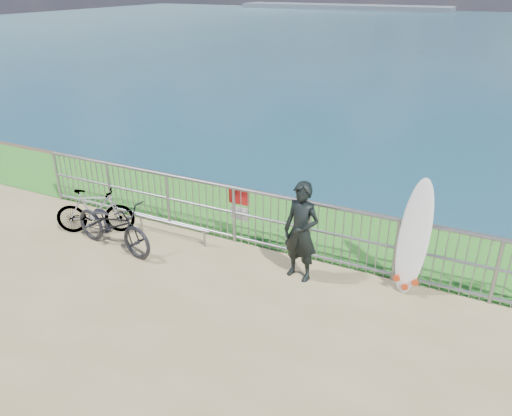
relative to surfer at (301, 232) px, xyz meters
The scene contains 8 objects.
grass_strip 2.19m from the surfer, 122.24° to the left, with size 120.00×120.00×0.00m, color #226A1D.
seascape 153.28m from the surfer, 107.01° to the left, with size 260.00×260.00×5.00m.
railing 1.25m from the surfer, 150.27° to the left, with size 10.06×0.10×1.13m.
surfer is the anchor object (origin of this frame).
surfboard 1.75m from the surfer, 14.72° to the left, with size 0.57×0.53×1.88m.
bicycle_near 3.50m from the surfer, 169.65° to the right, with size 0.65×1.87×0.98m, color black.
bicycle_far 4.22m from the surfer, behind, with size 0.43×1.52×0.91m, color black.
bike_rack 2.78m from the surfer, behind, with size 1.67×0.05×0.35m.
Camera 1 is at (3.60, -5.75, 4.58)m, focal length 35.00 mm.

